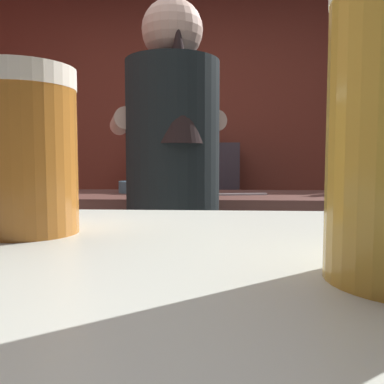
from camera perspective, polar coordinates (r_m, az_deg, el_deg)
wall_back at (r=3.47m, az=-0.10°, el=8.61°), size 5.20×0.10×2.70m
prep_counter at (r=2.01m, az=7.51°, el=-13.77°), size 2.10×0.60×0.94m
back_shelf at (r=3.22m, az=-0.71°, el=-4.10°), size 0.82×0.36×1.24m
bartender at (r=1.46m, az=-2.72°, el=-0.58°), size 0.50×0.55×1.67m
knife_block at (r=2.13m, az=22.94°, el=2.69°), size 0.10×0.08×0.29m
mixing_bowl at (r=2.02m, az=-7.51°, el=0.75°), size 0.21×0.21×0.06m
chefs_knife at (r=1.86m, az=7.15°, el=-0.32°), size 0.24×0.08×0.01m
pint_glass_far at (r=0.35m, az=-22.75°, el=5.35°), size 0.08×0.08×0.13m
bottle_olive_oil at (r=3.18m, az=-6.70°, el=8.16°), size 0.06×0.06×0.18m
bottle_vinegar at (r=3.16m, az=-5.13°, el=8.79°), size 0.06×0.06×0.26m
bottle_hot_sauce at (r=3.16m, az=1.89°, el=8.86°), size 0.06×0.06×0.27m
bottle_soy at (r=3.26m, az=-0.93°, el=8.70°), size 0.07×0.07×0.26m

